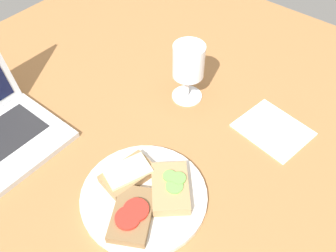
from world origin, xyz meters
TOP-DOWN VIEW (x-y plane):
  - wooden_table at (0.00, 0.00)cm, footprint 140.00×140.00cm
  - plate at (-11.90, -5.92)cm, footprint 24.62×24.62cm
  - sandwich_with_cucumber at (-7.96, -9.37)cm, footprint 12.86×12.60cm
  - sandwich_with_cheese at (-10.85, -0.86)cm, footprint 11.24×8.07cm
  - sandwich_with_tomato at (-16.87, -7.61)cm, footprint 13.27×11.67cm
  - wine_glass at (16.45, 5.15)cm, footprint 7.37×7.37cm
  - napkin at (19.90, -16.81)cm, footprint 14.82×16.82cm

SIDE VIEW (x-z plane):
  - wooden_table at x=0.00cm, z-range 0.00..3.00cm
  - napkin at x=19.90cm, z-range 3.00..3.40cm
  - plate at x=-11.90cm, z-range 3.00..4.21cm
  - sandwich_with_tomato at x=-16.87cm, z-range 4.08..6.59cm
  - sandwich_with_cucumber at x=-7.96cm, z-range 4.05..6.68cm
  - sandwich_with_cheese at x=-10.85cm, z-range 4.13..6.65cm
  - wine_glass at x=16.45cm, z-range 5.79..20.75cm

